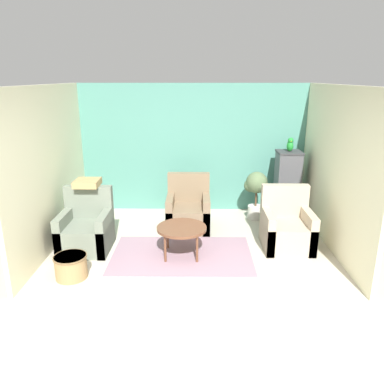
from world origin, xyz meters
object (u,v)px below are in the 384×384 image
(armchair_left, at_px, (86,230))
(potted_plant, at_px, (256,189))
(coffee_table, at_px, (182,229))
(armchair_right, at_px, (287,229))
(wicker_basket, at_px, (71,266))
(birdcage, at_px, (287,187))
(armchair_middle, at_px, (188,212))
(parrot, at_px, (290,145))

(armchair_left, distance_m, potted_plant, 3.10)
(coffee_table, xyz_separation_m, armchair_right, (1.62, 0.33, -0.12))
(coffee_table, relative_size, armchair_right, 0.78)
(armchair_left, xyz_separation_m, wicker_basket, (0.03, -0.88, -0.13))
(coffee_table, xyz_separation_m, birdcage, (1.90, 1.63, 0.18))
(birdcage, bearing_deg, potted_plant, -171.12)
(armchair_middle, xyz_separation_m, birdcage, (1.83, 0.57, 0.30))
(parrot, bearing_deg, birdcage, -90.00)
(coffee_table, height_order, armchair_right, armchair_right)
(coffee_table, distance_m, wicker_basket, 1.61)
(armchair_right, relative_size, birdcage, 0.74)
(armchair_right, relative_size, armchair_middle, 1.00)
(armchair_left, xyz_separation_m, parrot, (3.38, 1.41, 1.08))
(parrot, height_order, wicker_basket, parrot)
(armchair_right, relative_size, potted_plant, 1.04)
(coffee_table, relative_size, armchair_left, 0.78)
(armchair_middle, bearing_deg, potted_plant, 20.99)
(coffee_table, distance_m, birdcage, 2.51)
(armchair_left, bearing_deg, armchair_middle, 28.48)
(armchair_left, relative_size, wicker_basket, 2.16)
(armchair_right, height_order, parrot, parrot)
(parrot, relative_size, wicker_basket, 0.59)
(birdcage, height_order, wicker_basket, birdcage)
(potted_plant, bearing_deg, wicker_basket, -141.43)
(birdcage, bearing_deg, armchair_left, -157.35)
(coffee_table, bearing_deg, armchair_left, 171.50)
(armchair_middle, xyz_separation_m, wicker_basket, (-1.52, -1.72, -0.13))
(parrot, bearing_deg, armchair_left, -157.32)
(armchair_left, bearing_deg, wicker_basket, -87.73)
(coffee_table, bearing_deg, armchair_right, 11.50)
(potted_plant, bearing_deg, parrot, 9.09)
(armchair_right, xyz_separation_m, wicker_basket, (-3.06, -0.99, -0.13))
(armchair_left, distance_m, parrot, 3.82)
(coffee_table, relative_size, birdcage, 0.58)
(armchair_right, bearing_deg, armchair_middle, 154.61)
(armchair_left, relative_size, birdcage, 0.74)
(armchair_middle, bearing_deg, parrot, 17.34)
(coffee_table, height_order, armchair_left, armchair_left)
(armchair_left, distance_m, birdcage, 3.67)
(birdcage, xyz_separation_m, potted_plant, (-0.58, -0.09, -0.02))
(armchair_left, height_order, potted_plant, armchair_left)
(wicker_basket, bearing_deg, birdcage, 34.43)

